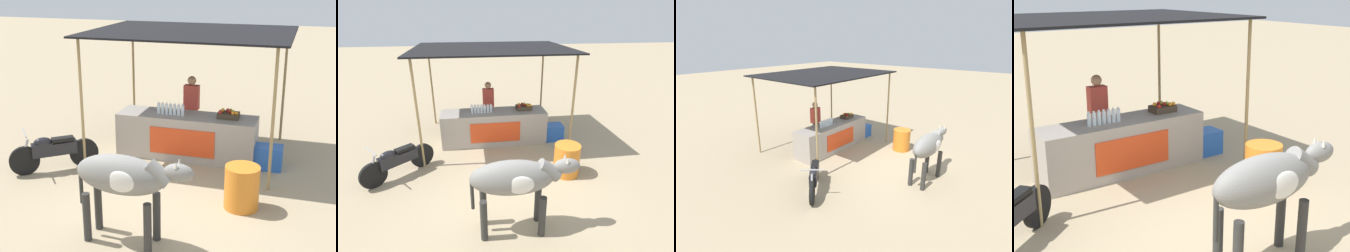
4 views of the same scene
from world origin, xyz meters
TOP-DOWN VIEW (x-y plane):
  - ground_plane at (0.00, 0.00)m, footprint 60.00×60.00m
  - stall_counter at (0.00, 2.20)m, footprint 3.00×0.82m
  - stall_awning at (0.00, 2.50)m, footprint 4.20×3.20m
  - water_bottle_row at (-0.35, 2.15)m, footprint 0.61×0.07m
  - fruit_crate at (0.89, 2.25)m, footprint 0.44×0.32m
  - vendor_behind_counter at (-0.09, 2.95)m, footprint 0.34×0.22m
  - cooler_box at (1.76, 2.10)m, footprint 0.60×0.44m
  - water_barrel at (1.51, 0.22)m, footprint 0.60×0.60m
  - cow at (0.01, -1.35)m, footprint 1.83×0.58m

SIDE VIEW (x-z plane):
  - ground_plane at x=0.00m, z-range 0.00..0.00m
  - cooler_box at x=1.76m, z-range 0.00..0.48m
  - water_barrel at x=1.51m, z-range 0.00..0.76m
  - stall_counter at x=0.00m, z-range 0.00..0.96m
  - vendor_behind_counter at x=-0.09m, z-range 0.02..1.67m
  - cow at x=0.01m, z-range 0.32..1.75m
  - fruit_crate at x=0.89m, z-range 0.94..1.13m
  - water_bottle_row at x=-0.35m, z-range 0.95..1.20m
  - stall_awning at x=0.00m, z-range 1.25..3.96m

